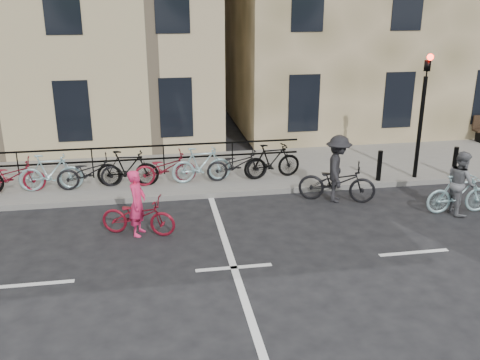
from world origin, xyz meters
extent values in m
plane|color=black|center=(0.00, 0.00, 0.00)|extent=(120.00, 120.00, 0.00)
cube|color=slate|center=(-4.00, 6.00, 0.07)|extent=(46.00, 4.00, 0.15)
cylinder|color=black|center=(6.20, 4.35, 1.65)|extent=(0.12, 0.12, 3.00)
imported|color=black|center=(6.20, 4.35, 3.60)|extent=(0.15, 0.18, 0.90)
sphere|color=#FF0C05|center=(6.20, 4.23, 3.70)|extent=(0.18, 0.18, 0.18)
cylinder|color=black|center=(5.00, 4.25, 0.60)|extent=(0.14, 0.14, 0.90)
cylinder|color=black|center=(7.40, 4.25, 0.60)|extent=(0.14, 0.14, 0.90)
cube|color=black|center=(10.40, 7.65, 0.35)|extent=(0.06, 0.38, 0.40)
cube|color=black|center=(-2.77, 5.90, 0.62)|extent=(11.45, 0.04, 0.95)
imported|color=maroon|center=(-5.40, 5.00, 0.62)|extent=(1.80, 0.63, 0.95)
imported|color=#96BFC5|center=(-4.35, 5.00, 0.68)|extent=(1.75, 0.49, 1.05)
imported|color=black|center=(-3.30, 5.00, 0.62)|extent=(1.80, 0.63, 0.95)
imported|color=black|center=(-2.25, 5.00, 0.68)|extent=(1.75, 0.49, 1.05)
imported|color=maroon|center=(-1.20, 5.00, 0.62)|extent=(1.80, 0.63, 0.95)
imported|color=#96BFC5|center=(-0.15, 5.00, 0.68)|extent=(1.75, 0.49, 1.05)
imported|color=black|center=(0.90, 5.00, 0.62)|extent=(1.80, 0.63, 0.95)
imported|color=black|center=(1.95, 5.00, 0.68)|extent=(1.75, 0.49, 1.05)
imported|color=maroon|center=(-1.94, 2.00, 0.47)|extent=(1.88, 1.15, 0.93)
imported|color=#F12A66|center=(-1.94, 2.00, 0.79)|extent=(0.54, 0.67, 1.58)
imported|color=#96BFC5|center=(6.15, 1.93, 0.51)|extent=(1.72, 0.56, 1.02)
imported|color=slate|center=(6.15, 1.93, 0.82)|extent=(0.66, 0.83, 1.65)
imported|color=black|center=(3.35, 3.26, 0.54)|extent=(2.19, 1.39, 1.08)
imported|color=black|center=(3.35, 3.26, 0.92)|extent=(1.05, 1.35, 1.84)
camera|label=1|loc=(-1.54, -9.72, 5.41)|focal=40.00mm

